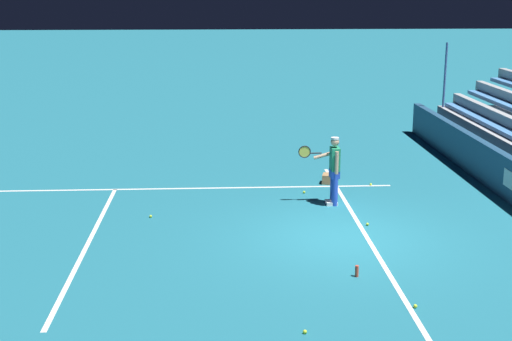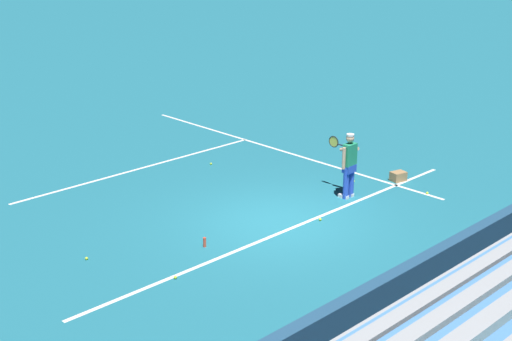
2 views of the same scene
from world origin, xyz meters
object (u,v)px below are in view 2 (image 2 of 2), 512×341
object	(u,v)px
tennis_ball_on_baseline	(87,258)
tennis_ball_toward_net	(354,181)
ball_box_cardboard	(398,176)
tennis_ball_far_left	(211,164)
tennis_ball_far_right	(175,277)
tennis_ball_midcourt	(427,193)
tennis_ball_near_player	(320,219)
water_bottle	(205,242)
tennis_player	(349,165)

from	to	relation	value
tennis_ball_on_baseline	tennis_ball_toward_net	size ratio (longest dim) A/B	1.00
ball_box_cardboard	tennis_ball_far_left	distance (m)	5.44
ball_box_cardboard	tennis_ball_toward_net	size ratio (longest dim) A/B	6.06
tennis_ball_toward_net	tennis_ball_on_baseline	bearing A→B (deg)	173.26
ball_box_cardboard	tennis_ball_toward_net	xyz separation A→B (m)	(-0.98, 0.78, -0.10)
tennis_ball_far_right	tennis_ball_midcourt	bearing A→B (deg)	-6.42
tennis_ball_near_player	water_bottle	bearing A→B (deg)	164.49
tennis_ball_on_baseline	tennis_ball_midcourt	xyz separation A→B (m)	(8.51, -2.85, 0.00)
tennis_ball_near_player	ball_box_cardboard	bearing A→B (deg)	5.44
tennis_ball_far_left	tennis_ball_midcourt	world-z (taller)	same
ball_box_cardboard	tennis_ball_near_player	bearing A→B (deg)	-174.56
tennis_ball_far_right	tennis_ball_near_player	world-z (taller)	same
ball_box_cardboard	water_bottle	bearing A→B (deg)	175.98
ball_box_cardboard	tennis_ball_toward_net	distance (m)	1.25
tennis_ball_far_right	tennis_ball_toward_net	size ratio (longest dim) A/B	1.00
ball_box_cardboard	tennis_ball_midcourt	bearing A→B (deg)	-104.71
tennis_player	ball_box_cardboard	size ratio (longest dim) A/B	4.29
tennis_player	tennis_ball_far_right	bearing A→B (deg)	-175.59
tennis_ball_on_baseline	tennis_ball_toward_net	world-z (taller)	same
tennis_ball_on_baseline	water_bottle	world-z (taller)	water_bottle
water_bottle	ball_box_cardboard	bearing A→B (deg)	-4.02
tennis_player	water_bottle	bearing A→B (deg)	176.60
tennis_ball_far_left	tennis_ball_toward_net	distance (m)	4.28
tennis_player	tennis_ball_midcourt	distance (m)	2.31
tennis_ball_far_right	tennis_ball_on_baseline	size ratio (longest dim) A/B	1.00
tennis_ball_on_baseline	tennis_ball_near_player	distance (m)	5.54
tennis_player	tennis_ball_on_baseline	distance (m)	7.05
ball_box_cardboard	tennis_ball_toward_net	bearing A→B (deg)	141.20
ball_box_cardboard	tennis_ball_on_baseline	world-z (taller)	ball_box_cardboard
tennis_ball_far_right	tennis_ball_on_baseline	xyz separation A→B (m)	(-0.82, 1.98, 0.00)
tennis_ball_on_baseline	tennis_ball_near_player	bearing A→B (deg)	-21.81
tennis_ball_near_player	water_bottle	distance (m)	3.04
tennis_ball_toward_net	tennis_ball_near_player	xyz separation A→B (m)	(-2.69, -1.13, 0.00)
tennis_ball_far_left	water_bottle	distance (m)	5.64
tennis_ball_midcourt	tennis_ball_near_player	size ratio (longest dim) A/B	1.00
tennis_player	water_bottle	world-z (taller)	tennis_player
tennis_ball_far_left	water_bottle	size ratio (longest dim) A/B	0.30
ball_box_cardboard	tennis_ball_on_baseline	bearing A→B (deg)	169.02
tennis_ball_far_left	ball_box_cardboard	bearing A→B (deg)	-58.76
tennis_ball_midcourt	ball_box_cardboard	bearing A→B (deg)	75.29
tennis_ball_far_right	tennis_ball_near_player	distance (m)	4.32
tennis_ball_toward_net	tennis_ball_near_player	distance (m)	2.92
tennis_ball_on_baseline	tennis_ball_midcourt	bearing A→B (deg)	-18.50
tennis_ball_far_right	water_bottle	world-z (taller)	water_bottle
ball_box_cardboard	tennis_ball_far_left	world-z (taller)	ball_box_cardboard
tennis_ball_near_player	water_bottle	world-z (taller)	water_bottle
tennis_ball_far_left	tennis_ball_toward_net	bearing A→B (deg)	-64.49
tennis_ball_near_player	tennis_ball_far_right	bearing A→B (deg)	179.00
tennis_ball_far_left	tennis_ball_far_right	bearing A→B (deg)	-136.39
tennis_ball_far_left	tennis_ball_near_player	xyz separation A→B (m)	(-0.85, -5.00, 0.00)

